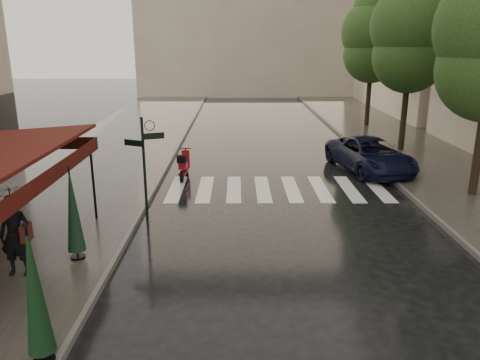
{
  "coord_description": "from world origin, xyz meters",
  "views": [
    {
      "loc": [
        1.49,
        -10.21,
        5.13
      ],
      "look_at": [
        1.59,
        2.42,
        1.4
      ],
      "focal_mm": 35.0,
      "sensor_mm": 36.0,
      "label": 1
    }
  ],
  "objects_px": {
    "parked_car": "(370,155)",
    "parasol_front": "(35,291)",
    "pedestrian_with_umbrella": "(10,203)",
    "parasol_back": "(73,210)",
    "scooter": "(184,166)"
  },
  "relations": [
    {
      "from": "parked_car",
      "to": "parasol_back",
      "type": "distance_m",
      "value": 12.57
    },
    {
      "from": "parked_car",
      "to": "parasol_back",
      "type": "bearing_deg",
      "value": -150.55
    },
    {
      "from": "parasol_front",
      "to": "pedestrian_with_umbrella",
      "type": "bearing_deg",
      "value": 119.59
    },
    {
      "from": "pedestrian_with_umbrella",
      "to": "parasol_back",
      "type": "height_order",
      "value": "pedestrian_with_umbrella"
    },
    {
      "from": "parasol_back",
      "to": "parked_car",
      "type": "bearing_deg",
      "value": 41.87
    },
    {
      "from": "pedestrian_with_umbrella",
      "to": "parked_car",
      "type": "relative_size",
      "value": 0.53
    },
    {
      "from": "parked_car",
      "to": "parasol_front",
      "type": "relative_size",
      "value": 1.99
    },
    {
      "from": "scooter",
      "to": "parasol_back",
      "type": "distance_m",
      "value": 7.55
    },
    {
      "from": "scooter",
      "to": "parked_car",
      "type": "distance_m",
      "value": 7.64
    },
    {
      "from": "pedestrian_with_umbrella",
      "to": "parked_car",
      "type": "height_order",
      "value": "pedestrian_with_umbrella"
    },
    {
      "from": "scooter",
      "to": "parasol_front",
      "type": "bearing_deg",
      "value": -92.59
    },
    {
      "from": "parked_car",
      "to": "pedestrian_with_umbrella",
      "type": "bearing_deg",
      "value": -150.9
    },
    {
      "from": "parked_car",
      "to": "parasol_front",
      "type": "bearing_deg",
      "value": -137.7
    },
    {
      "from": "pedestrian_with_umbrella",
      "to": "scooter",
      "type": "height_order",
      "value": "pedestrian_with_umbrella"
    },
    {
      "from": "pedestrian_with_umbrella",
      "to": "parasol_front",
      "type": "bearing_deg",
      "value": -61.25
    }
  ]
}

